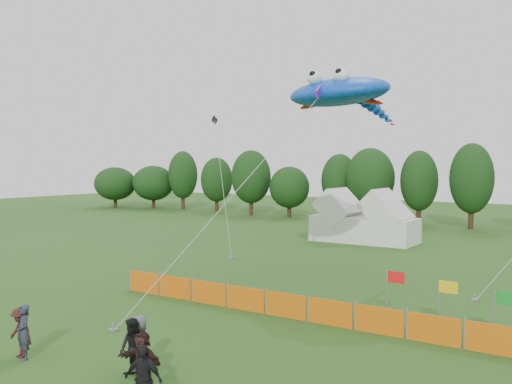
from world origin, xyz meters
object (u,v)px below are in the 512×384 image
Objects in this scene: tent_left at (340,219)px; spectator_d at (143,380)px; barrier_fence at (330,313)px; stingray_kite at (342,93)px; spectator_e at (139,344)px; tent_right at (386,223)px; spectator_f at (142,361)px; spectator_c at (20,333)px; spectator_a at (24,332)px; spectator_b at (132,349)px.

tent_left is 2.14× the size of spectator_d.
stingray_kite reaches higher than barrier_fence.
spectator_d is 1.02× the size of spectator_e.
tent_right reaches higher than spectator_e.
tent_right is 31.37m from spectator_f.
tent_left is 32.26m from spectator_f.
spectator_c reaches higher than barrier_fence.
stingray_kite is (3.39, 16.85, 9.14)m from spectator_c.
spectator_e is at bearing 39.59° from spectator_a.
tent_right reaches higher than spectator_f.
barrier_fence is 12.43× the size of spectator_a.
tent_left is 0.18× the size of stingray_kite.
tent_left is at bearing 114.68° from barrier_fence.
tent_right is 2.80× the size of spectator_c.
spectator_d is 20.04m from stingray_kite.
spectator_b is at bearing 15.73° from spectator_c.
stingray_kite is at bearing -78.06° from tent_right.
spectator_e is at bearing -82.72° from tent_right.
stingray_kite is at bearing 84.97° from spectator_d.
spectator_f is at bearing -83.82° from stingray_kite.
spectator_b is (7.97, -30.60, -0.81)m from tent_left.
spectator_f is at bearing -81.11° from tent_right.
spectator_f is (4.94, 0.35, -0.06)m from spectator_a.
spectator_c is at bearing -127.04° from barrier_fence.
spectator_a is 19.42m from stingray_kite.
spectator_f reaches higher than spectator_c.
spectator_a is 1.01× the size of spectator_e.
spectator_a is at bearing -155.92° from spectator_b.
spectator_a reaches higher than barrier_fence.
barrier_fence is 12.34× the size of spectator_d.
stingray_kite is (-1.79, 16.53, 9.13)m from spectator_f.
tent_left is at bearing 92.73° from spectator_d.
spectator_f is 18.97m from stingray_kite.
spectator_b is 1.08× the size of spectator_f.
spectator_e is 18.11m from stingray_kite.
spectator_e is at bearing 123.71° from spectator_b.
spectator_b is (4.01, -30.55, -0.74)m from tent_right.
tent_left is 3.96m from tent_right.
spectator_a reaches higher than spectator_e.
spectator_f is (-1.14, 1.10, -0.07)m from spectator_d.
spectator_b is 18.50m from stingray_kite.
spectator_e is (-2.14, 1.98, -0.02)m from spectator_d.
spectator_d is (1.98, -1.53, 0.00)m from spectator_b.
spectator_b is 0.09× the size of stingray_kite.
tent_left is 2.31× the size of spectator_f.
spectator_e is (4.18, 1.20, 0.06)m from spectator_c.
tent_left is 2.15× the size of spectator_b.
spectator_f is at bearing -100.05° from barrier_fence.
spectator_a is (-6.46, -8.91, 0.38)m from barrier_fence.
spectator_c is at bearing -164.73° from spectator_a.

